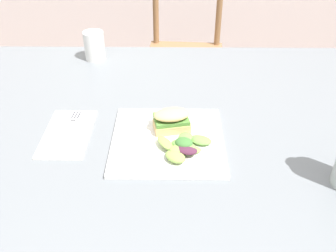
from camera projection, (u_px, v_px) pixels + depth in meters
The scene contains 8 objects.
dining_table at pixel (165, 151), 1.10m from camera, with size 1.34×0.92×0.74m.
chair_wooden_far at pixel (185, 54), 2.06m from camera, with size 0.43×0.43×0.87m.
plate_lunch at pixel (168, 140), 0.94m from camera, with size 0.27×0.27×0.01m, color white.
sandwich_half_front at pixel (172, 120), 0.95m from camera, with size 0.10×0.08×0.06m.
salad_mixed_greens at pixel (184, 146), 0.89m from camera, with size 0.14×0.12×0.03m.
napkin_folded at pixel (68, 133), 0.97m from camera, with size 0.11×0.21×0.00m, color silver.
fork_on_napkin at pixel (70, 128), 0.98m from camera, with size 0.03×0.19×0.00m.
cup_extra_side at pixel (94, 46), 1.30m from camera, with size 0.07×0.07×0.10m, color white.
Camera 1 is at (0.15, -0.76, 1.31)m, focal length 41.27 mm.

